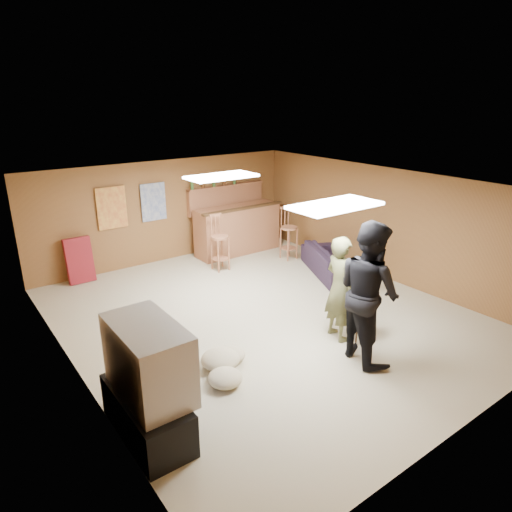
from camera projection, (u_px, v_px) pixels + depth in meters
ground at (263, 315)px, 7.66m from camera, size 7.00×7.00×0.00m
ceiling at (264, 185)px, 6.93m from camera, size 6.00×7.00×0.02m
wall_back at (166, 211)px, 9.95m from camera, size 6.00×0.02×2.20m
wall_front at (472, 344)px, 4.64m from camera, size 6.00×0.02×2.20m
wall_left at (70, 301)px, 5.61m from camera, size 0.02×7.00×2.20m
wall_right at (384, 224)px, 8.97m from camera, size 0.02×7.00×2.20m
tv_stand at (147, 414)px, 4.92m from camera, size 0.55×1.30×0.50m
dvd_box at (166, 413)px, 5.07m from camera, size 0.35×0.50×0.08m
tv_body at (148, 360)px, 4.74m from camera, size 0.60×1.10×0.80m
tv_screen at (175, 350)px, 4.91m from camera, size 0.02×0.95×0.65m
bar_counter at (238, 230)px, 10.55m from camera, size 2.00×0.60×1.10m
bar_lip at (243, 208)px, 10.18m from camera, size 2.10×0.12×0.05m
bar_shelf at (226, 186)px, 10.58m from camera, size 2.00×0.18×0.05m
bar_backing at (226, 198)px, 10.69m from camera, size 2.00×0.14×0.60m
poster_left at (112, 208)px, 9.16m from camera, size 0.60×0.03×0.85m
poster_right at (153, 202)px, 9.66m from camera, size 0.55×0.03×0.80m
folding_chair_stack at (79, 260)px, 8.89m from camera, size 0.50×0.26×0.91m
ceiling_panel_front at (335, 205)px, 5.80m from camera, size 1.20×0.60×0.04m
ceiling_panel_back at (222, 176)px, 7.84m from camera, size 1.20×0.60×0.04m
person_olive at (340, 288)px, 6.72m from camera, size 0.47×0.64×1.60m
person_black at (369, 292)px, 6.14m from camera, size 0.94×1.10×1.98m
sofa at (331, 261)px, 9.35m from camera, size 1.42×1.98×0.54m
tray_table at (359, 318)px, 6.87m from camera, size 0.53×0.43×0.65m
cup_red_near at (354, 296)px, 6.71m from camera, size 0.09×0.09×0.12m
cup_red_far at (367, 295)px, 6.72m from camera, size 0.10×0.10×0.11m
cup_blue at (362, 291)px, 6.89m from camera, size 0.09×0.09×0.10m
bar_stool_left at (220, 241)px, 9.44m from camera, size 0.42×0.42×1.29m
bar_stool_right at (289, 234)px, 10.13m from camera, size 0.45×0.45×1.15m
cushion_near_tv at (220, 359)px, 6.17m from camera, size 0.64×0.64×0.24m
cushion_mid at (231, 355)px, 6.33m from camera, size 0.50×0.50×0.18m
cushion_far at (225, 378)px, 5.80m from camera, size 0.51×0.51×0.20m
bottle_row at (214, 181)px, 10.32m from camera, size 1.20×0.08×0.26m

